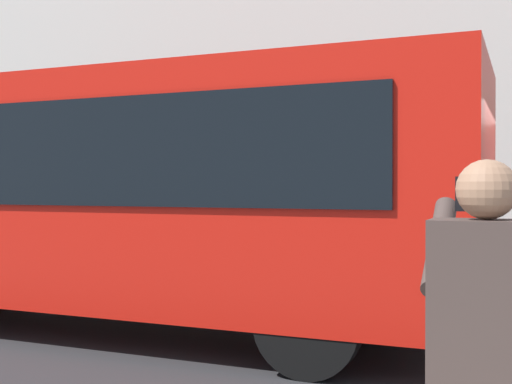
# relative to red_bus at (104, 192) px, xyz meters

# --- Properties ---
(red_bus) EXTENTS (9.05, 2.54, 3.08)m
(red_bus) POSITION_rel_red_bus_xyz_m (0.00, 0.00, 0.00)
(red_bus) COLOR red
(red_bus) RESTS_ON ground_plane
(pedestrian_photographer) EXTENTS (0.53, 0.52, 1.70)m
(pedestrian_photographer) POSITION_rel_red_bus_xyz_m (-4.73, 4.23, -0.54)
(pedestrian_photographer) COLOR #1E2347
(pedestrian_photographer) RESTS_ON sidewalk_curb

